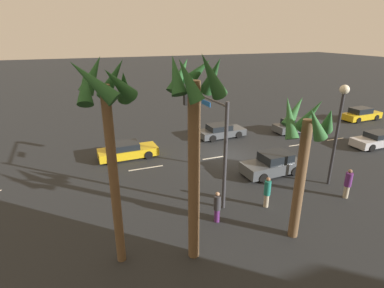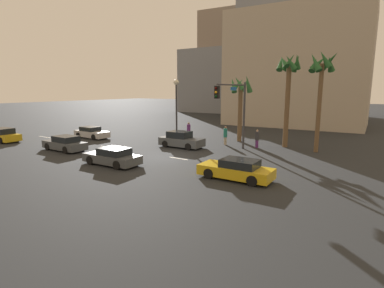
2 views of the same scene
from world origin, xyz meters
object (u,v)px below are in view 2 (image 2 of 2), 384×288
car_1 (2,135)px  car_5 (181,140)px  car_0 (91,133)px  palm_tree_2 (240,94)px  car_3 (236,170)px  car_4 (65,144)px  traffic_signal (235,104)px  building_0 (294,58)px  car_2 (112,157)px  palm_tree_1 (289,80)px  building_3 (240,63)px  pedestrian_0 (257,138)px  palm_tree_0 (321,75)px  building_2 (217,81)px  building_1 (298,69)px  streetlamp (176,98)px  pedestrian_2 (189,130)px  pedestrian_1 (225,135)px

car_1 → car_5: (17.44, 8.05, 0.03)m
car_0 → palm_tree_2: palm_tree_2 is taller
car_3 → car_4: size_ratio=1.04×
car_0 → traffic_signal: size_ratio=0.71×
palm_tree_2 → building_0: bearing=98.5°
car_1 → car_4: (9.77, 0.91, -0.03)m
car_2 → palm_tree_1: 17.20m
car_2 → traffic_signal: (5.30, 9.01, 3.55)m
car_3 → building_3: bearing=115.7°
car_1 → building_3: bearing=87.1°
pedestrian_0 → palm_tree_1: palm_tree_1 is taller
pedestrian_0 → car_4: bearing=-141.4°
palm_tree_0 → palm_tree_1: 3.15m
palm_tree_0 → palm_tree_1: bearing=163.5°
palm_tree_0 → building_2: 49.63m
car_1 → building_1: size_ratio=0.24×
car_0 → streetlamp: size_ratio=0.67×
car_1 → building_2: building_2 is taller
car_5 → pedestrian_0: 7.12m
car_0 → car_2: (11.42, -6.93, -0.01)m
car_0 → building_2: size_ratio=0.30×
pedestrian_2 → building_2: bearing=115.8°
car_0 → car_4: 6.96m
car_0 → pedestrian_1: size_ratio=2.33×
car_0 → palm_tree_1: palm_tree_1 is taller
car_2 → building_3: bearing=106.1°
car_0 → palm_tree_0: 24.16m
car_4 → pedestrian_2: (5.51, 11.46, 0.34)m
car_5 → building_2: (-20.80, 42.91, 6.53)m
building_1 → building_3: size_ratio=0.87×
palm_tree_1 → building_1: size_ratio=0.45×
car_2 → pedestrian_2: bearing=99.3°
car_5 → building_2: bearing=115.9°
car_0 → car_2: size_ratio=0.96×
palm_tree_0 → palm_tree_2: size_ratio=1.25×
car_5 → building_0: building_0 is taller
car_0 → palm_tree_1: size_ratio=0.49×
palm_tree_1 → building_0: size_ratio=0.37×
traffic_signal → palm_tree_0: 7.57m
pedestrian_1 → palm_tree_1: (5.22, 2.27, 5.31)m
car_3 → streetlamp: streetlamp is taller
car_2 → streetlamp: 11.80m
car_1 → car_2: bearing=-0.7°
building_1 → building_2: 29.87m
car_2 → pedestrian_2: 12.77m
car_3 → palm_tree_1: (-0.89, 12.17, 5.69)m
traffic_signal → building_0: building_0 is taller
car_5 → car_0: bearing=-173.3°
car_4 → building_2: building_2 is taller
car_3 → building_2: (-29.75, 49.32, 6.63)m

